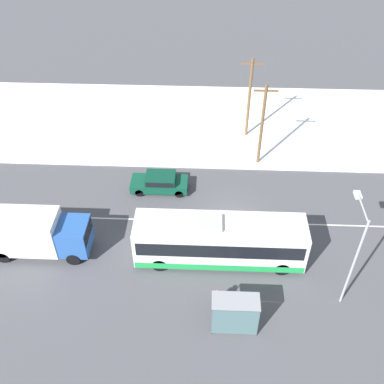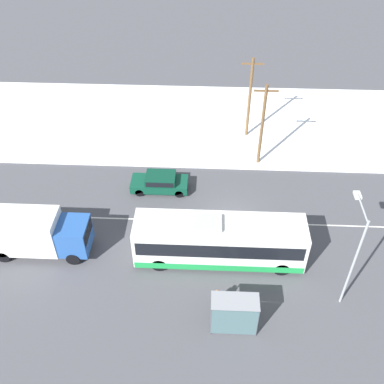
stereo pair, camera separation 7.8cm
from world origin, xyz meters
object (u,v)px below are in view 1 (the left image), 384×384
at_px(sedan_car, 160,182).
at_px(streetlamp, 355,245).
at_px(city_bus, 219,241).
at_px(bus_shelter, 235,313).
at_px(utility_pole_roadside, 262,124).
at_px(pedestrian_at_stop, 218,297).
at_px(box_truck, 31,233).
at_px(utility_pole_snowlot, 249,97).

bearing_deg(sedan_car, streetlamp, 141.93).
distance_m(city_bus, sedan_car, 8.06).
distance_m(bus_shelter, utility_pole_roadside, 15.95).
bearing_deg(streetlamp, bus_shelter, -156.67).
height_order(city_bus, utility_pole_roadside, utility_pole_roadside).
bearing_deg(city_bus, pedestrian_at_stop, -91.53).
relative_size(bus_shelter, utility_pole_roadside, 0.37).
height_order(box_truck, streetlamp, streetlamp).
bearing_deg(bus_shelter, box_truck, 157.19).
relative_size(sedan_car, pedestrian_at_stop, 2.73).
xyz_separation_m(bus_shelter, streetlamp, (6.42, 2.77, 2.62)).
height_order(pedestrian_at_stop, utility_pole_roadside, utility_pole_roadside).
relative_size(sedan_car, utility_pole_snowlot, 0.59).
bearing_deg(utility_pole_snowlot, utility_pole_roadside, -79.10).
bearing_deg(box_truck, utility_pole_snowlot, 44.50).
height_order(city_bus, bus_shelter, city_bus).
distance_m(sedan_car, pedestrian_at_stop, 11.30).
distance_m(city_bus, streetlamp, 8.13).
relative_size(city_bus, box_truck, 1.51).
bearing_deg(box_truck, sedan_car, 40.81).
xyz_separation_m(box_truck, sedan_car, (7.57, 6.54, -0.95)).
bearing_deg(utility_pole_roadside, pedestrian_at_stop, -103.29).
height_order(pedestrian_at_stop, streetlamp, streetlamp).
relative_size(box_truck, sedan_car, 1.65).
height_order(bus_shelter, utility_pole_roadside, utility_pole_roadside).
distance_m(city_bus, utility_pole_snowlot, 14.74).
height_order(city_bus, box_truck, city_bus).
distance_m(box_truck, pedestrian_at_stop, 12.56).
distance_m(city_bus, utility_pole_roadside, 11.05).
height_order(pedestrian_at_stop, utility_pole_snowlot, utility_pole_snowlot).
distance_m(box_truck, bus_shelter, 13.95).
bearing_deg(city_bus, streetlamp, -19.05).
bearing_deg(utility_pole_roadside, city_bus, -107.34).
distance_m(city_bus, box_truck, 12.02).
relative_size(pedestrian_at_stop, streetlamp, 0.23).
height_order(utility_pole_roadside, utility_pole_snowlot, utility_pole_snowlot).
height_order(sedan_car, utility_pole_snowlot, utility_pole_snowlot).
height_order(sedan_car, bus_shelter, bus_shelter).
height_order(city_bus, sedan_car, city_bus).
xyz_separation_m(bus_shelter, utility_pole_snowlot, (1.63, 19.64, 2.17)).
bearing_deg(pedestrian_at_stop, utility_pole_snowlot, 81.95).
height_order(city_bus, pedestrian_at_stop, city_bus).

